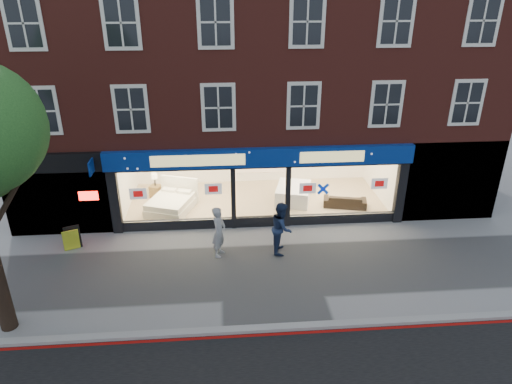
{
  "coord_description": "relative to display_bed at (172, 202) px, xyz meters",
  "views": [
    {
      "loc": [
        -1.43,
        -12.73,
        8.71
      ],
      "look_at": [
        -0.23,
        2.5,
        1.74
      ],
      "focal_mm": 32.0,
      "sensor_mm": 36.0,
      "label": 1
    }
  ],
  "objects": [
    {
      "name": "showroom_floor",
      "position": [
        3.59,
        0.64,
        -0.37
      ],
      "size": [
        11.0,
        4.5,
        0.1
      ],
      "primitive_type": "cube",
      "color": "tan",
      "rests_on": "ground"
    },
    {
      "name": "sofa",
      "position": [
        7.29,
        -0.29,
        -0.06
      ],
      "size": [
        1.9,
        1.09,
        0.52
      ],
      "primitive_type": "imported",
      "rotation": [
        0.0,
        0.0,
        2.91
      ],
      "color": "black",
      "rests_on": "showroom_floor"
    },
    {
      "name": "a_board",
      "position": [
        -3.29,
        -2.74,
        0.01
      ],
      "size": [
        0.66,
        0.55,
        0.86
      ],
      "primitive_type": "cube",
      "rotation": [
        0.0,
        0.0,
        0.39
      ],
      "color": "gold",
      "rests_on": "ground"
    },
    {
      "name": "kerb_line",
      "position": [
        3.59,
        -7.71,
        -0.41
      ],
      "size": [
        60.0,
        0.1,
        0.01
      ],
      "primitive_type": "cube",
      "color": "#8C0A07",
      "rests_on": "ground"
    },
    {
      "name": "kerb_stone",
      "position": [
        3.59,
        -7.51,
        -0.36
      ],
      "size": [
        60.0,
        0.25,
        0.12
      ],
      "primitive_type": "cube",
      "color": "gray",
      "rests_on": "ground"
    },
    {
      "name": "pedestrian_blue",
      "position": [
        4.16,
        -3.45,
        0.53
      ],
      "size": [
        0.86,
        1.02,
        1.89
      ],
      "primitive_type": "imported",
      "rotation": [
        0.0,
        0.0,
        1.41
      ],
      "color": "#182545",
      "rests_on": "ground"
    },
    {
      "name": "display_bed",
      "position": [
        0.0,
        0.0,
        0.0
      ],
      "size": [
        2.22,
        2.44,
        1.13
      ],
      "rotation": [
        0.0,
        0.0,
        -0.34
      ],
      "color": "white",
      "rests_on": "showroom_floor"
    },
    {
      "name": "building",
      "position": [
        3.57,
        2.32,
        6.25
      ],
      "size": [
        19.0,
        8.26,
        10.3
      ],
      "color": "maroon",
      "rests_on": "ground"
    },
    {
      "name": "pedestrian_grey",
      "position": [
        1.97,
        -3.52,
        0.5
      ],
      "size": [
        0.65,
        0.79,
        1.84
      ],
      "primitive_type": "imported",
      "rotation": [
        0.0,
        0.0,
        1.21
      ],
      "color": "#96979D",
      "rests_on": "ground"
    },
    {
      "name": "bedside_table",
      "position": [
        -0.81,
        1.29,
        -0.04
      ],
      "size": [
        0.59,
        0.59,
        0.55
      ],
      "primitive_type": "cube",
      "rotation": [
        0.0,
        0.0,
        -0.41
      ],
      "color": "brown",
      "rests_on": "showroom_floor"
    },
    {
      "name": "ground",
      "position": [
        3.59,
        -4.61,
        -0.42
      ],
      "size": [
        120.0,
        120.0,
        0.0
      ],
      "primitive_type": "plane",
      "color": "gray",
      "rests_on": "ground"
    },
    {
      "name": "mattress_stack",
      "position": [
        5.19,
        0.43,
        0.03
      ],
      "size": [
        1.79,
        2.05,
        0.69
      ],
      "rotation": [
        0.0,
        0.0,
        -0.26
      ],
      "color": "white",
      "rests_on": "showroom_floor"
    }
  ]
}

